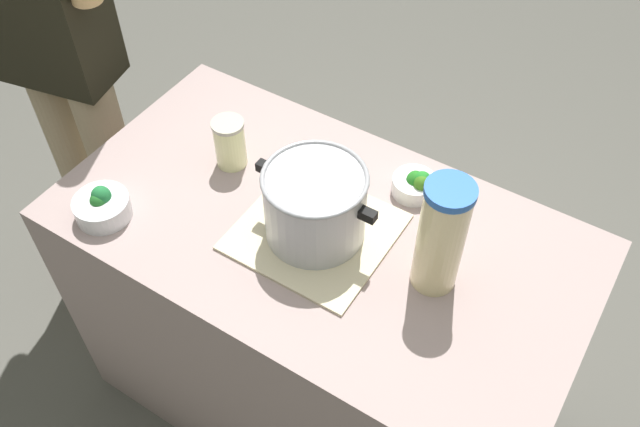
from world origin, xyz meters
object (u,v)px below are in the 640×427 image
object	(u,v)px
cooking_pot	(315,204)
broccoli_bowl_center	(102,206)
broccoli_bowl_front	(416,184)
person_cook	(59,58)
lemonade_pitcher	(441,237)
mason_jar	(230,143)

from	to	relation	value
cooking_pot	broccoli_bowl_center	distance (m)	0.53
cooking_pot	broccoli_bowl_front	bearing A→B (deg)	-119.93
broccoli_bowl_center	person_cook	world-z (taller)	person_cook
broccoli_bowl_front	person_cook	distance (m)	1.12
lemonade_pitcher	broccoli_bowl_center	distance (m)	0.83
mason_jar	lemonade_pitcher	bearing A→B (deg)	174.49
broccoli_bowl_center	person_cook	distance (m)	0.61
mason_jar	broccoli_bowl_center	size ratio (longest dim) A/B	1.01
mason_jar	broccoli_bowl_front	bearing A→B (deg)	-160.81
lemonade_pitcher	person_cook	bearing A→B (deg)	-3.86
person_cook	cooking_pot	bearing A→B (deg)	173.27
cooking_pot	broccoli_bowl_center	world-z (taller)	cooking_pot
cooking_pot	broccoli_bowl_front	world-z (taller)	cooking_pot
lemonade_pitcher	broccoli_bowl_front	xyz separation A→B (m)	(0.16, -0.22, -0.12)
cooking_pot	mason_jar	size ratio (longest dim) A/B	2.26
broccoli_bowl_front	person_cook	xyz separation A→B (m)	(1.11, 0.13, 0.03)
mason_jar	broccoli_bowl_front	world-z (taller)	mason_jar
cooking_pot	lemonade_pitcher	xyz separation A→B (m)	(-0.30, -0.03, 0.05)
broccoli_bowl_front	cooking_pot	bearing A→B (deg)	60.07
mason_jar	cooking_pot	bearing A→B (deg)	164.45
lemonade_pitcher	broccoli_bowl_front	distance (m)	0.30
broccoli_bowl_front	person_cook	bearing A→B (deg)	6.87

